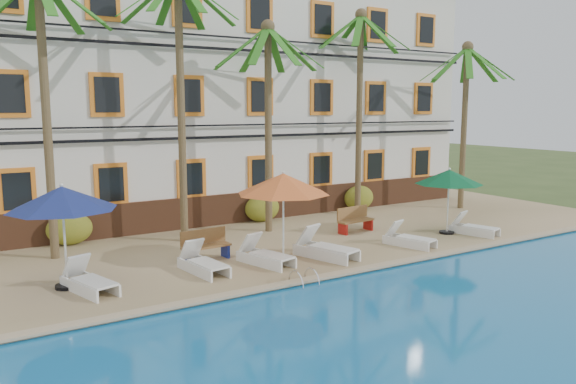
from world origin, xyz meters
TOP-DOWN VIEW (x-y plane):
  - ground at (0.00, 0.00)m, footprint 100.00×100.00m
  - pool_deck at (0.00, 5.00)m, footprint 30.00×12.00m
  - swimming_pool at (0.00, -7.00)m, footprint 26.00×12.00m
  - pool_coping at (0.00, -0.90)m, footprint 30.00×0.35m
  - hotel_building at (0.00, 9.98)m, footprint 25.40×6.44m
  - palm_a at (-6.76, 5.08)m, footprint 4.06×4.06m
  - palm_b at (-2.54, 5.13)m, footprint 4.06×4.06m
  - palm_c at (0.71, 4.93)m, footprint 4.06×4.06m
  - palm_d at (5.68, 5.86)m, footprint 4.06×4.06m
  - palm_e at (10.65, 4.52)m, footprint 4.06×4.06m
  - shrub_left at (-6.03, 6.60)m, footprint 1.50×0.90m
  - shrub_mid at (1.36, 6.60)m, footprint 1.50×0.90m
  - shrub_right at (6.35, 6.60)m, footprint 1.50×0.90m
  - umbrella_blue at (-7.01, 1.87)m, footprint 2.71×2.71m
  - umbrella_red at (-1.08, 0.96)m, footprint 2.76×2.76m
  - umbrella_green at (6.05, 1.13)m, footprint 2.43×2.43m
  - lounger_a at (-6.61, 1.26)m, footprint 1.14×1.96m
  - lounger_b at (-3.52, 1.28)m, footprint 0.89×1.92m
  - lounger_c at (-1.64, 1.10)m, footprint 1.13×1.98m
  - lounger_d at (0.28, 0.74)m, footprint 1.32×2.19m
  - lounger_e at (3.52, 0.49)m, footprint 1.08×1.83m
  - lounger_f at (6.74, 0.52)m, footprint 1.05×1.81m
  - bench_left at (-2.93, 2.48)m, footprint 1.52×0.56m
  - bench_right at (3.34, 3.15)m, footprint 1.54×0.62m
  - pool_ladder at (-1.65, -1.00)m, footprint 0.54×0.74m

SIDE VIEW (x-z plane):
  - ground at x=0.00m, z-range 0.00..0.00m
  - swimming_pool at x=0.00m, z-range 0.00..0.20m
  - pool_deck at x=0.00m, z-range 0.00..0.25m
  - pool_ladder at x=-1.65m, z-range -0.12..0.62m
  - pool_coping at x=0.00m, z-range 0.25..0.31m
  - lounger_f at x=6.74m, z-range 0.11..0.92m
  - lounger_e at x=3.52m, z-range 0.11..0.92m
  - lounger_a at x=-6.61m, z-range 0.10..0.97m
  - lounger_b at x=-3.52m, z-range 0.10..0.97m
  - lounger_c at x=-1.64m, z-range 0.09..0.98m
  - lounger_d at x=0.28m, z-range 0.08..1.06m
  - bench_left at x=-2.93m, z-range 0.26..1.18m
  - bench_right at x=3.34m, z-range 0.26..1.18m
  - shrub_left at x=-6.03m, z-range 0.25..1.35m
  - shrub_mid at x=1.36m, z-range 0.25..1.35m
  - shrub_right at x=6.35m, z-range 0.25..1.35m
  - umbrella_green at x=6.05m, z-range 1.11..3.53m
  - umbrella_blue at x=-7.01m, z-range 1.21..3.91m
  - umbrella_red at x=-1.08m, z-range 1.23..3.98m
  - palm_e at x=10.65m, z-range 1.32..8.79m
  - palm_c at x=0.71m, z-range 1.34..8.99m
  - hotel_building at x=0.00m, z-range 0.26..10.49m
  - palm_d at x=5.68m, z-range 1.41..10.02m
  - palm_a at x=-6.76m, z-range 1.41..10.04m
  - palm_b at x=-2.54m, z-range 1.44..10.52m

